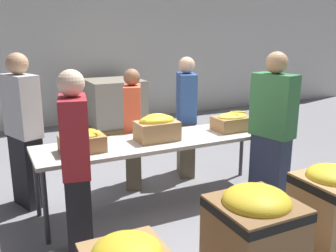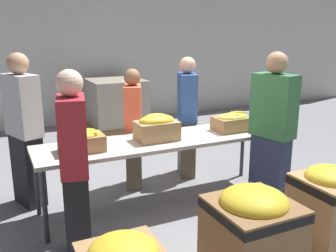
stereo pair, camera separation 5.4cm
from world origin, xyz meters
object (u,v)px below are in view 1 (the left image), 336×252
(volunteer_0, at_px, (24,132))
(donation_bin_2, at_px, (329,210))
(sorting_table, at_px, (162,143))
(volunteer_1, at_px, (76,168))
(volunteer_3, at_px, (272,132))
(volunteer_2, at_px, (133,130))
(pallet_stack_0, at_px, (115,106))
(banana_box_0, at_px, (82,141))
(volunteer_4, at_px, (186,118))
(donation_bin_1, at_px, (254,234))
(banana_box_1, at_px, (157,127))
(banana_box_2, at_px, (232,122))

(volunteer_0, xyz_separation_m, donation_bin_2, (2.24, -2.25, -0.41))
(sorting_table, xyz_separation_m, volunteer_1, (-1.10, -0.63, 0.10))
(sorting_table, xyz_separation_m, volunteer_3, (1.06, -0.58, 0.14))
(volunteer_2, xyz_separation_m, donation_bin_2, (0.96, -2.22, -0.30))
(sorting_table, height_order, donation_bin_2, donation_bin_2)
(pallet_stack_0, bearing_deg, banana_box_0, -112.85)
(volunteer_1, distance_m, donation_bin_2, 2.21)
(volunteer_4, height_order, donation_bin_2, volunteer_4)
(volunteer_0, relative_size, volunteer_2, 1.15)
(volunteer_1, relative_size, donation_bin_1, 2.05)
(donation_bin_1, bearing_deg, donation_bin_2, 0.00)
(pallet_stack_0, bearing_deg, banana_box_1, -100.40)
(volunteer_4, bearing_deg, banana_box_1, -27.12)
(banana_box_0, xyz_separation_m, banana_box_1, (0.84, 0.04, 0.03))
(sorting_table, height_order, volunteer_4, volunteer_4)
(banana_box_2, distance_m, volunteer_1, 2.12)
(banana_box_0, height_order, donation_bin_1, banana_box_0)
(donation_bin_1, distance_m, pallet_stack_0, 5.08)
(banana_box_2, distance_m, donation_bin_2, 1.64)
(banana_box_2, bearing_deg, volunteer_4, 109.19)
(sorting_table, distance_m, donation_bin_1, 1.63)
(banana_box_0, bearing_deg, donation_bin_1, -58.68)
(volunteer_4, bearing_deg, sorting_table, -24.82)
(banana_box_2, xyz_separation_m, volunteer_2, (-1.04, 0.64, -0.13))
(sorting_table, relative_size, donation_bin_1, 3.46)
(banana_box_0, xyz_separation_m, banana_box_2, (1.84, 0.03, -0.00))
(donation_bin_1, bearing_deg, banana_box_0, 121.32)
(donation_bin_2, distance_m, pallet_stack_0, 5.06)
(sorting_table, relative_size, volunteer_3, 1.60)
(volunteer_2, bearing_deg, donation_bin_2, 45.89)
(volunteer_3, bearing_deg, volunteer_0, 48.70)
(banana_box_0, distance_m, volunteer_3, 2.05)
(banana_box_2, distance_m, volunteer_4, 0.75)
(banana_box_2, distance_m, volunteer_2, 1.23)
(donation_bin_1, relative_size, pallet_stack_0, 0.71)
(volunteer_0, distance_m, donation_bin_1, 2.70)
(banana_box_1, height_order, volunteer_4, volunteer_4)
(donation_bin_1, distance_m, donation_bin_2, 0.81)
(volunteer_4, bearing_deg, volunteer_1, -33.72)
(banana_box_1, bearing_deg, sorting_table, 12.80)
(volunteer_1, xyz_separation_m, donation_bin_1, (1.13, -0.98, -0.40))
(banana_box_0, relative_size, banana_box_1, 0.95)
(sorting_table, distance_m, volunteer_2, 0.62)
(volunteer_0, height_order, pallet_stack_0, volunteer_0)
(volunteer_4, bearing_deg, banana_box_2, 39.21)
(volunteer_4, xyz_separation_m, donation_bin_2, (0.17, -2.29, -0.36))
(banana_box_2, relative_size, pallet_stack_0, 0.39)
(banana_box_2, bearing_deg, volunteer_3, -76.11)
(volunteer_0, bearing_deg, donation_bin_1, 11.01)
(volunteer_0, bearing_deg, volunteer_1, -8.45)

